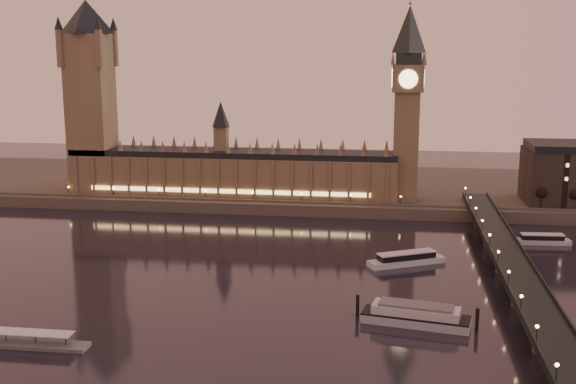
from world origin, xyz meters
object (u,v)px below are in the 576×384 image
Objects in this scene: cruise_boat_a at (406,259)px; cruise_boat_b at (542,239)px; pontoon_pier at (23,342)px; moored_barge at (416,315)px.

cruise_boat_a reaches higher than cruise_boat_b.
cruise_boat_a is at bearing -150.99° from cruise_boat_b.
pontoon_pier is at bearing -167.09° from cruise_boat_a.
moored_barge is 0.98× the size of pontoon_pier.
cruise_boat_a is 1.28× the size of cruise_boat_b.
cruise_boat_b is 120.36m from moored_barge.
pontoon_pier is at bearing -153.43° from moored_barge.
cruise_boat_a is 0.83× the size of moored_barge.
moored_barge is at bearing -115.96° from cruise_boat_a.
cruise_boat_b is at bearing 37.95° from pontoon_pier.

